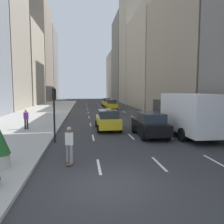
{
  "coord_description": "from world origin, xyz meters",
  "views": [
    {
      "loc": [
        -0.84,
        -7.49,
        3.42
      ],
      "look_at": [
        1.68,
        11.89,
        1.45
      ],
      "focal_mm": 35.0,
      "sensor_mm": 36.0,
      "label": 1
    }
  ],
  "objects_px": {
    "taxi_second": "(108,120)",
    "taxi_third": "(107,102)",
    "taxi_lead": "(111,104)",
    "sedan_black_near": "(150,124)",
    "box_truck": "(184,112)",
    "skateboarder": "(69,143)",
    "traffic_light_pole": "(54,106)",
    "pedestrian_far_walking": "(26,118)"
  },
  "relations": [
    {
      "from": "skateboarder",
      "to": "traffic_light_pole",
      "type": "bearing_deg",
      "value": 105.43
    },
    {
      "from": "taxi_second",
      "to": "taxi_third",
      "type": "height_order",
      "value": "same"
    },
    {
      "from": "box_truck",
      "to": "traffic_light_pole",
      "type": "relative_size",
      "value": 2.33
    },
    {
      "from": "taxi_third",
      "to": "box_truck",
      "type": "xyz_separation_m",
      "value": [
        2.8,
        -29.77,
        0.83
      ]
    },
    {
      "from": "taxi_lead",
      "to": "sedan_black_near",
      "type": "bearing_deg",
      "value": -90.0
    },
    {
      "from": "sedan_black_near",
      "to": "pedestrian_far_walking",
      "type": "relative_size",
      "value": 2.68
    },
    {
      "from": "taxi_lead",
      "to": "pedestrian_far_walking",
      "type": "height_order",
      "value": "taxi_lead"
    },
    {
      "from": "taxi_lead",
      "to": "pedestrian_far_walking",
      "type": "xyz_separation_m",
      "value": [
        -9.63,
        -19.74,
        0.19
      ]
    },
    {
      "from": "pedestrian_far_walking",
      "to": "skateboarder",
      "type": "bearing_deg",
      "value": -64.95
    },
    {
      "from": "taxi_second",
      "to": "skateboarder",
      "type": "relative_size",
      "value": 2.52
    },
    {
      "from": "skateboarder",
      "to": "pedestrian_far_walking",
      "type": "relative_size",
      "value": 1.06
    },
    {
      "from": "taxi_third",
      "to": "traffic_light_pole",
      "type": "height_order",
      "value": "traffic_light_pole"
    },
    {
      "from": "pedestrian_far_walking",
      "to": "traffic_light_pole",
      "type": "bearing_deg",
      "value": -56.47
    },
    {
      "from": "taxi_second",
      "to": "sedan_black_near",
      "type": "xyz_separation_m",
      "value": [
        2.8,
        -3.09,
        0.02
      ]
    },
    {
      "from": "box_truck",
      "to": "skateboarder",
      "type": "bearing_deg",
      "value": -145.48
    },
    {
      "from": "taxi_lead",
      "to": "taxi_second",
      "type": "relative_size",
      "value": 1.0
    },
    {
      "from": "box_truck",
      "to": "sedan_black_near",
      "type": "bearing_deg",
      "value": -172.64
    },
    {
      "from": "skateboarder",
      "to": "pedestrian_far_walking",
      "type": "xyz_separation_m",
      "value": [
        -4.1,
        8.78,
        0.1
      ]
    },
    {
      "from": "traffic_light_pole",
      "to": "taxi_second",
      "type": "bearing_deg",
      "value": 45.5
    },
    {
      "from": "taxi_third",
      "to": "traffic_light_pole",
      "type": "bearing_deg",
      "value": -102.26
    },
    {
      "from": "taxi_second",
      "to": "pedestrian_far_walking",
      "type": "relative_size",
      "value": 2.67
    },
    {
      "from": "skateboarder",
      "to": "pedestrian_far_walking",
      "type": "bearing_deg",
      "value": 115.05
    },
    {
      "from": "sedan_black_near",
      "to": "traffic_light_pole",
      "type": "distance_m",
      "value": 6.98
    },
    {
      "from": "taxi_third",
      "to": "skateboarder",
      "type": "bearing_deg",
      "value": -98.85
    },
    {
      "from": "box_truck",
      "to": "pedestrian_far_walking",
      "type": "height_order",
      "value": "box_truck"
    },
    {
      "from": "traffic_light_pole",
      "to": "taxi_third",
      "type": "bearing_deg",
      "value": 77.74
    },
    {
      "from": "taxi_second",
      "to": "taxi_third",
      "type": "bearing_deg",
      "value": 84.09
    },
    {
      "from": "box_truck",
      "to": "pedestrian_far_walking",
      "type": "bearing_deg",
      "value": 166.21
    },
    {
      "from": "sedan_black_near",
      "to": "box_truck",
      "type": "height_order",
      "value": "box_truck"
    },
    {
      "from": "taxi_lead",
      "to": "skateboarder",
      "type": "relative_size",
      "value": 2.52
    },
    {
      "from": "taxi_lead",
      "to": "box_truck",
      "type": "distance_m",
      "value": 22.98
    },
    {
      "from": "sedan_black_near",
      "to": "traffic_light_pole",
      "type": "height_order",
      "value": "traffic_light_pole"
    },
    {
      "from": "traffic_light_pole",
      "to": "taxi_lead",
      "type": "bearing_deg",
      "value": 74.34
    },
    {
      "from": "box_truck",
      "to": "skateboarder",
      "type": "relative_size",
      "value": 4.81
    },
    {
      "from": "taxi_second",
      "to": "traffic_light_pole",
      "type": "height_order",
      "value": "traffic_light_pole"
    },
    {
      "from": "taxi_third",
      "to": "pedestrian_far_walking",
      "type": "relative_size",
      "value": 2.67
    },
    {
      "from": "taxi_second",
      "to": "box_truck",
      "type": "xyz_separation_m",
      "value": [
        5.6,
        -2.73,
        0.83
      ]
    },
    {
      "from": "taxi_lead",
      "to": "traffic_light_pole",
      "type": "bearing_deg",
      "value": -105.66
    },
    {
      "from": "taxi_third",
      "to": "taxi_second",
      "type": "bearing_deg",
      "value": -95.91
    },
    {
      "from": "skateboarder",
      "to": "taxi_third",
      "type": "bearing_deg",
      "value": 81.15
    },
    {
      "from": "taxi_second",
      "to": "traffic_light_pole",
      "type": "distance_m",
      "value": 5.84
    },
    {
      "from": "taxi_third",
      "to": "box_truck",
      "type": "bearing_deg",
      "value": -84.63
    }
  ]
}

